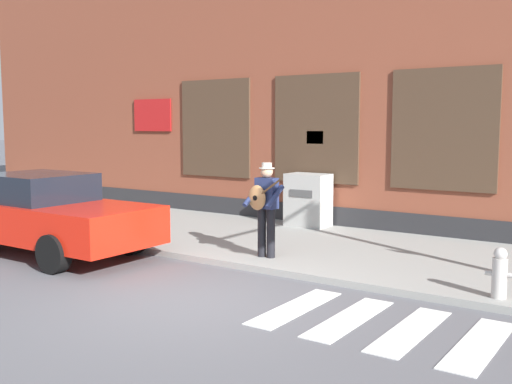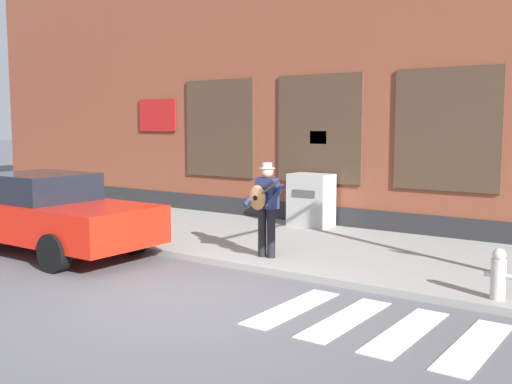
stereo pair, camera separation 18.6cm
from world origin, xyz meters
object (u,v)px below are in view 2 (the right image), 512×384
Objects in this scene: red_car at (47,213)px; fire_hydrant at (498,274)px; busker at (265,204)px; utility_box at (311,200)px.

red_car is 8.03m from fire_hydrant.
red_car is 2.74× the size of busker.
busker is 2.40× the size of fire_hydrant.
utility_box is (-0.99, 3.31, -0.35)m from busker.
busker is at bearing 23.69° from red_car.
red_car reaches higher than utility_box.
busker reaches higher than red_car.
busker is 3.47m from utility_box.
busker is 4.07m from fire_hydrant.
busker reaches higher than fire_hydrant.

